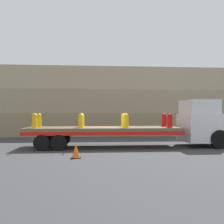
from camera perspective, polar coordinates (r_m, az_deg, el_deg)
ground_plane at (r=14.69m, az=-2.02°, el=-8.02°), size 120.00×120.00×0.00m
rock_cliff at (r=22.80m, az=-2.92°, el=2.34°), size 60.00×3.30×6.07m
truck_cab at (r=16.02m, az=20.16°, el=-2.40°), size 2.43×2.58×2.76m
flatbed_trailer at (r=14.58m, az=-3.96°, el=-4.32°), size 8.80×2.60×1.16m
fire_hydrant_yellow_near_0 at (r=14.36m, az=-17.25°, el=-1.96°), size 0.37×0.53×0.81m
fire_hydrant_yellow_far_0 at (r=15.43m, az=-16.35°, el=-1.85°), size 0.37×0.53×0.81m
fire_hydrant_yellow_near_1 at (r=14.02m, az=-7.09°, el=-2.01°), size 0.37×0.53×0.81m
fire_hydrant_yellow_far_1 at (r=15.12m, az=-6.91°, el=-1.89°), size 0.37×0.53×0.81m
fire_hydrant_yellow_near_2 at (r=14.13m, az=3.22°, el=-2.00°), size 0.37×0.53×0.81m
fire_hydrant_yellow_far_2 at (r=15.22m, az=2.66°, el=-1.88°), size 0.37×0.53×0.81m
fire_hydrant_red_near_3 at (r=14.69m, az=13.06°, el=-1.93°), size 0.37×0.53×0.81m
fire_hydrant_red_far_3 at (r=15.74m, az=11.85°, el=-1.83°), size 0.37×0.53×0.81m
cargo_strap_rear at (r=14.89m, az=-16.78°, el=-0.26°), size 0.05×2.70×0.01m
cargo_strap_middle at (r=14.56m, az=-7.00°, el=-0.27°), size 0.05×2.70×0.01m
traffic_cone at (r=11.21m, az=-8.24°, el=-8.85°), size 0.44×0.44×0.63m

